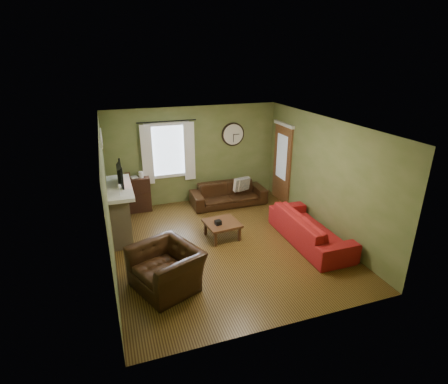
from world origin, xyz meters
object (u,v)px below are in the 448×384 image
object	(u,v)px
bookshelf	(135,195)
coffee_table	(222,230)
sofa_brown	(228,194)
armchair	(166,268)
sofa_red	(310,228)

from	to	relation	value
bookshelf	coffee_table	distance (m)	2.67
sofa_brown	armchair	bearing A→B (deg)	-126.10
armchair	coffee_table	world-z (taller)	armchair
coffee_table	sofa_red	bearing A→B (deg)	-24.58
bookshelf	coffee_table	world-z (taller)	bookshelf
bookshelf	armchair	bearing A→B (deg)	-86.92
sofa_red	armchair	world-z (taller)	armchair
bookshelf	sofa_brown	size ratio (longest dim) A/B	0.45
armchair	coffee_table	bearing A→B (deg)	108.88
armchair	coffee_table	xyz separation A→B (m)	(1.48, 1.35, -0.18)
bookshelf	coffee_table	xyz separation A→B (m)	(1.66, -2.07, -0.26)
bookshelf	sofa_red	bearing A→B (deg)	-40.13
sofa_red	armchair	bearing A→B (deg)	99.72
sofa_brown	coffee_table	bearing A→B (deg)	-113.81
armchair	coffee_table	distance (m)	2.01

